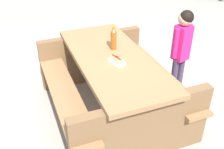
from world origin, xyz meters
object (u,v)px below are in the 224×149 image
object	(u,v)px
picnic_table	(112,80)
hotdog_tray	(117,61)
child_in_coat	(182,43)
soda_bottle	(113,39)

from	to	relation	value
picnic_table	hotdog_tray	distance (m)	0.37
hotdog_tray	child_in_coat	bearing A→B (deg)	97.65
picnic_table	child_in_coat	distance (m)	0.97
soda_bottle	child_in_coat	bearing A→B (deg)	77.69
hotdog_tray	child_in_coat	world-z (taller)	child_in_coat
picnic_table	child_in_coat	bearing A→B (deg)	88.88
picnic_table	soda_bottle	xyz separation A→B (m)	(-0.16, 0.10, 0.43)
hotdog_tray	soda_bottle	bearing A→B (deg)	160.04
picnic_table	hotdog_tray	xyz separation A→B (m)	(0.15, -0.02, 0.34)
soda_bottle	child_in_coat	distance (m)	0.87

